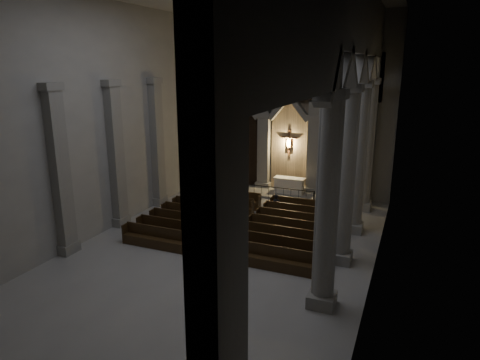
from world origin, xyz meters
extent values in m
plane|color=#9D9A95|center=(0.00, 0.00, 0.00)|extent=(24.00, 24.00, 0.00)
cube|color=#9C9992|center=(0.00, 12.00, 6.00)|extent=(14.00, 0.10, 12.00)
cube|color=#9C9992|center=(-7.00, 0.00, 6.00)|extent=(0.10, 24.00, 12.00)
cube|color=#9C9992|center=(7.00, 0.00, 6.00)|extent=(0.10, 24.00, 12.00)
cube|color=gray|center=(-5.40, 11.50, 3.20)|extent=(0.80, 0.50, 6.40)
cube|color=gray|center=(-5.40, 11.50, 0.25)|extent=(1.05, 0.70, 0.50)
cube|color=gray|center=(-5.40, 11.50, 5.35)|extent=(1.00, 0.65, 0.35)
cube|color=gray|center=(-1.80, 11.50, 3.20)|extent=(0.80, 0.50, 6.40)
cube|color=gray|center=(-1.80, 11.50, 0.25)|extent=(1.05, 0.70, 0.50)
cube|color=gray|center=(-1.80, 11.50, 5.35)|extent=(1.00, 0.65, 0.35)
cube|color=gray|center=(1.80, 11.50, 3.20)|extent=(0.80, 0.50, 6.40)
cube|color=gray|center=(1.80, 11.50, 0.25)|extent=(1.05, 0.70, 0.50)
cube|color=gray|center=(1.80, 11.50, 5.35)|extent=(1.00, 0.65, 0.35)
cube|color=gray|center=(5.40, 11.50, 3.20)|extent=(0.80, 0.50, 6.40)
cube|color=gray|center=(5.40, 11.50, 0.25)|extent=(1.05, 0.70, 0.50)
cube|color=gray|center=(5.40, 11.50, 5.35)|extent=(1.00, 0.65, 0.35)
cube|color=black|center=(-3.60, 11.85, 3.50)|extent=(2.60, 0.15, 7.00)
cube|color=tan|center=(0.00, 11.85, 3.50)|extent=(2.60, 0.15, 7.00)
cube|color=black|center=(3.60, 11.85, 3.50)|extent=(2.60, 0.15, 7.00)
cube|color=black|center=(0.00, 11.50, 8.00)|extent=(12.00, 0.50, 3.00)
cube|color=gray|center=(-6.20, 11.50, 4.50)|extent=(1.60, 0.50, 9.00)
cube|color=gray|center=(6.20, 11.50, 4.50)|extent=(1.60, 0.50, 9.00)
cube|color=gray|center=(0.00, 11.50, 10.50)|extent=(14.00, 0.50, 3.00)
plane|color=#FFBA72|center=(0.00, 11.82, 3.50)|extent=(1.50, 0.00, 1.50)
cube|color=brown|center=(0.00, 11.73, 3.50)|extent=(0.13, 0.08, 1.80)
cube|color=brown|center=(0.00, 11.73, 3.85)|extent=(1.10, 0.08, 0.13)
cube|color=tan|center=(0.00, 11.67, 3.45)|extent=(0.26, 0.10, 0.60)
sphere|color=tan|center=(0.00, 11.67, 3.85)|extent=(0.17, 0.17, 0.17)
cylinder|color=tan|center=(-0.26, 11.67, 3.82)|extent=(0.45, 0.08, 0.08)
cylinder|color=tan|center=(0.26, 11.67, 3.82)|extent=(0.45, 0.08, 0.08)
cube|color=gray|center=(5.50, 9.50, 0.25)|extent=(1.00, 1.00, 0.50)
cylinder|color=gray|center=(5.50, 9.50, 4.00)|extent=(0.70, 0.70, 7.50)
cube|color=gray|center=(5.50, 9.50, 7.85)|extent=(0.95, 0.95, 0.35)
cube|color=gray|center=(5.50, 5.50, 0.25)|extent=(1.00, 1.00, 0.50)
cylinder|color=gray|center=(5.50, 5.50, 4.00)|extent=(0.70, 0.70, 7.50)
cube|color=gray|center=(5.50, 5.50, 7.85)|extent=(0.95, 0.95, 0.35)
cube|color=gray|center=(5.50, 1.50, 0.25)|extent=(1.00, 1.00, 0.50)
cylinder|color=gray|center=(5.50, 1.50, 4.00)|extent=(0.70, 0.70, 7.50)
cube|color=gray|center=(5.50, 1.50, 7.85)|extent=(0.95, 0.95, 0.35)
cube|color=gray|center=(5.50, -2.50, 0.25)|extent=(1.00, 1.00, 0.50)
cylinder|color=gray|center=(5.50, -2.50, 4.00)|extent=(0.70, 0.70, 7.50)
cube|color=gray|center=(5.50, -2.50, 7.85)|extent=(0.95, 0.95, 0.35)
cube|color=gray|center=(5.50, 0.00, 10.60)|extent=(0.55, 24.00, 2.80)
cube|color=gray|center=(5.50, 11.40, 4.60)|extent=(0.55, 1.20, 9.20)
cube|color=gray|center=(5.50, -11.40, 4.60)|extent=(0.55, 1.20, 9.20)
cube|color=gray|center=(-6.75, 9.50, 0.25)|extent=(0.60, 1.00, 0.50)
cube|color=gray|center=(-6.75, 9.50, 4.00)|extent=(0.50, 0.80, 7.50)
cube|color=gray|center=(-6.75, 9.50, 7.85)|extent=(0.60, 1.00, 0.35)
cube|color=gray|center=(-6.75, 5.50, 0.25)|extent=(0.60, 1.00, 0.50)
cube|color=gray|center=(-6.75, 5.50, 4.00)|extent=(0.50, 0.80, 7.50)
cube|color=gray|center=(-6.75, 5.50, 7.85)|extent=(0.60, 1.00, 0.35)
cube|color=gray|center=(-6.75, 1.50, 0.25)|extent=(0.60, 1.00, 0.50)
cube|color=gray|center=(-6.75, 1.50, 4.00)|extent=(0.50, 0.80, 7.50)
cube|color=gray|center=(-6.75, 1.50, 7.85)|extent=(0.60, 1.00, 0.35)
cube|color=gray|center=(-6.75, -2.50, 0.25)|extent=(0.60, 1.00, 0.50)
cube|color=gray|center=(-6.75, -2.50, 4.00)|extent=(0.50, 0.80, 7.50)
cube|color=gray|center=(-6.75, -2.50, 7.85)|extent=(0.60, 1.00, 0.35)
cube|color=gray|center=(0.00, 10.60, 0.07)|extent=(8.50, 2.60, 0.15)
cube|color=silver|center=(0.38, 10.74, 0.67)|extent=(1.97, 0.77, 1.04)
cube|color=white|center=(0.38, 10.74, 1.21)|extent=(2.13, 0.85, 0.04)
cube|color=black|center=(0.00, 8.93, 0.97)|extent=(5.10, 0.05, 0.05)
cube|color=black|center=(-2.55, 8.93, 0.51)|extent=(0.09, 0.09, 1.02)
cube|color=black|center=(2.55, 8.93, 0.51)|extent=(0.09, 0.09, 1.02)
cylinder|color=black|center=(-2.04, 8.93, 0.48)|extent=(0.02, 0.02, 0.94)
cylinder|color=black|center=(-1.53, 8.93, 0.48)|extent=(0.02, 0.02, 0.94)
cylinder|color=black|center=(-1.02, 8.93, 0.48)|extent=(0.02, 0.02, 0.94)
cylinder|color=black|center=(-0.51, 8.93, 0.48)|extent=(0.02, 0.02, 0.94)
cylinder|color=black|center=(0.00, 8.93, 0.48)|extent=(0.02, 0.02, 0.94)
cylinder|color=black|center=(0.51, 8.93, 0.48)|extent=(0.02, 0.02, 0.94)
cylinder|color=black|center=(1.02, 8.93, 0.48)|extent=(0.02, 0.02, 0.94)
cylinder|color=black|center=(1.53, 8.93, 0.48)|extent=(0.02, 0.02, 0.94)
cylinder|color=black|center=(2.04, 8.93, 0.48)|extent=(0.02, 0.02, 0.94)
cylinder|color=#B98A38|center=(-3.44, 9.29, 0.02)|extent=(0.24, 0.24, 0.05)
cylinder|color=#B98A38|center=(-3.44, 9.29, 0.60)|extent=(0.04, 0.04, 1.15)
cylinder|color=#B98A38|center=(-3.44, 9.29, 1.17)|extent=(0.12, 0.12, 0.02)
cylinder|color=beige|center=(-3.44, 9.29, 1.28)|extent=(0.05, 0.05, 0.20)
sphere|color=#FFA859|center=(-3.44, 9.29, 1.40)|extent=(0.04, 0.04, 0.04)
cylinder|color=#B98A38|center=(2.73, 9.65, 0.03)|extent=(0.26, 0.26, 0.05)
cylinder|color=#B98A38|center=(2.73, 9.65, 0.65)|extent=(0.04, 0.04, 1.26)
cylinder|color=#B98A38|center=(2.73, 9.65, 1.28)|extent=(0.13, 0.13, 0.02)
cylinder|color=beige|center=(2.73, 9.65, 1.40)|extent=(0.05, 0.05, 0.22)
sphere|color=#FFA859|center=(2.73, 9.65, 1.53)|extent=(0.05, 0.05, 0.05)
cube|color=black|center=(-2.70, 6.84, 0.25)|extent=(4.60, 0.44, 0.49)
cube|color=black|center=(-2.70, 7.05, 0.77)|extent=(4.60, 0.08, 0.55)
cube|color=black|center=(-5.00, 6.84, 0.49)|extent=(0.07, 0.49, 0.99)
cube|color=black|center=(-0.40, 6.84, 0.49)|extent=(0.07, 0.49, 0.99)
cube|color=black|center=(2.70, 6.84, 0.25)|extent=(4.60, 0.44, 0.49)
cube|color=black|center=(2.70, 7.05, 0.77)|extent=(4.60, 0.08, 0.55)
cube|color=black|center=(0.40, 6.84, 0.49)|extent=(0.07, 0.49, 0.99)
cube|color=black|center=(5.00, 6.84, 0.49)|extent=(0.07, 0.49, 0.99)
cube|color=black|center=(-2.70, 5.64, 0.25)|extent=(4.60, 0.44, 0.49)
cube|color=black|center=(-2.70, 5.84, 0.77)|extent=(4.60, 0.08, 0.55)
cube|color=black|center=(-5.00, 5.64, 0.49)|extent=(0.07, 0.49, 0.99)
cube|color=black|center=(-0.40, 5.64, 0.49)|extent=(0.07, 0.49, 0.99)
cube|color=black|center=(2.70, 5.64, 0.25)|extent=(4.60, 0.44, 0.49)
cube|color=black|center=(2.70, 5.84, 0.77)|extent=(4.60, 0.08, 0.55)
cube|color=black|center=(0.40, 5.64, 0.49)|extent=(0.07, 0.49, 0.99)
cube|color=black|center=(5.00, 5.64, 0.49)|extent=(0.07, 0.49, 0.99)
cube|color=black|center=(-2.70, 4.43, 0.25)|extent=(4.60, 0.44, 0.49)
cube|color=black|center=(-2.70, 4.64, 0.77)|extent=(4.60, 0.08, 0.55)
cube|color=black|center=(-5.00, 4.43, 0.49)|extent=(0.07, 0.49, 0.99)
cube|color=black|center=(-0.40, 4.43, 0.49)|extent=(0.07, 0.49, 0.99)
cube|color=black|center=(2.70, 4.43, 0.25)|extent=(4.60, 0.44, 0.49)
cube|color=black|center=(2.70, 4.64, 0.77)|extent=(4.60, 0.08, 0.55)
cube|color=black|center=(0.40, 4.43, 0.49)|extent=(0.07, 0.49, 0.99)
cube|color=black|center=(5.00, 4.43, 0.49)|extent=(0.07, 0.49, 0.99)
cube|color=black|center=(-2.70, 3.22, 0.25)|extent=(4.60, 0.44, 0.49)
cube|color=black|center=(-2.70, 3.43, 0.77)|extent=(4.60, 0.08, 0.55)
cube|color=black|center=(-5.00, 3.22, 0.49)|extent=(0.07, 0.49, 0.99)
cube|color=black|center=(-0.40, 3.22, 0.49)|extent=(0.07, 0.49, 0.99)
cube|color=black|center=(2.70, 3.22, 0.25)|extent=(4.60, 0.44, 0.49)
cube|color=black|center=(2.70, 3.43, 0.77)|extent=(4.60, 0.08, 0.55)
cube|color=black|center=(0.40, 3.22, 0.49)|extent=(0.07, 0.49, 0.99)
cube|color=black|center=(5.00, 3.22, 0.49)|extent=(0.07, 0.49, 0.99)
cube|color=black|center=(-2.70, 2.01, 0.25)|extent=(4.60, 0.44, 0.49)
cube|color=black|center=(-2.70, 2.22, 0.77)|extent=(4.60, 0.08, 0.55)
cube|color=black|center=(-5.00, 2.01, 0.49)|extent=(0.07, 0.49, 0.99)
cube|color=black|center=(-0.40, 2.01, 0.49)|extent=(0.07, 0.49, 0.99)
cube|color=black|center=(2.70, 2.01, 0.25)|extent=(4.60, 0.44, 0.49)
cube|color=black|center=(2.70, 2.22, 0.77)|extent=(4.60, 0.08, 0.55)
cube|color=black|center=(0.40, 2.01, 0.49)|extent=(0.07, 0.49, 0.99)
cube|color=black|center=(5.00, 2.01, 0.49)|extent=(0.07, 0.49, 0.99)
cube|color=black|center=(-2.70, 0.81, 0.25)|extent=(4.60, 0.44, 0.49)
cube|color=black|center=(-2.70, 1.01, 0.77)|extent=(4.60, 0.08, 0.55)
cube|color=black|center=(-5.00, 0.81, 0.49)|extent=(0.07, 0.49, 0.99)
cube|color=black|center=(-0.40, 0.81, 0.49)|extent=(0.07, 0.49, 0.99)
cube|color=black|center=(2.70, 0.81, 0.25)|extent=(4.60, 0.44, 0.49)
cube|color=black|center=(2.70, 1.01, 0.77)|extent=(4.60, 0.08, 0.55)
cube|color=black|center=(0.40, 0.81, 0.49)|extent=(0.07, 0.49, 0.99)
cube|color=black|center=(5.00, 0.81, 0.49)|extent=(0.07, 0.49, 0.99)
cube|color=black|center=(-2.70, -0.40, 0.25)|extent=(4.60, 0.44, 0.49)
cube|color=black|center=(-2.70, -0.19, 0.77)|extent=(4.60, 0.08, 0.55)
cube|color=black|center=(-5.00, -0.40, 0.49)|extent=(0.07, 0.49, 0.99)
cube|color=black|center=(-0.40, -0.40, 0.49)|extent=(0.07, 0.49, 0.99)
cube|color=black|center=(2.70, -0.40, 0.25)|extent=(4.60, 0.44, 0.49)
cube|color=black|center=(2.70, -0.19, 0.77)|extent=(4.60, 0.08, 0.55)
cube|color=black|center=(0.40, -0.40, 0.49)|extent=(0.07, 0.49, 0.99)
cube|color=black|center=(5.00, -0.40, 0.49)|extent=(0.07, 0.49, 0.99)
imported|color=black|center=(0.92, 6.14, 0.68)|extent=(0.58, 0.48, 1.36)
camera|label=1|loc=(8.15, -16.89, 8.76)|focal=32.00mm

